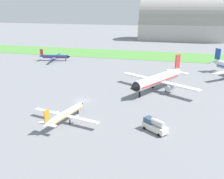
# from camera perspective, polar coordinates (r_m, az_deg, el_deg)

# --- Properties ---
(ground_plane) EXTENTS (600.00, 600.00, 0.00)m
(ground_plane) POSITION_cam_1_polar(r_m,az_deg,el_deg) (81.86, -6.51, -2.47)
(ground_plane) COLOR gray
(grass_taxiway_strip) EXTENTS (360.00, 28.00, 0.08)m
(grass_taxiway_strip) POSITION_cam_1_polar(r_m,az_deg,el_deg) (156.40, 3.90, 7.76)
(grass_taxiway_strip) COLOR #549342
(grass_taxiway_strip) RESTS_ON ground_plane
(airplane_taxiing_turboprop) EXTENTS (17.49, 20.34, 6.13)m
(airplane_taxiing_turboprop) POSITION_cam_1_polar(r_m,az_deg,el_deg) (142.33, -12.63, 7.18)
(airplane_taxiing_turboprop) COLOR navy
(airplane_taxiing_turboprop) RESTS_ON ground_plane
(airplane_midfield_jet) EXTENTS (28.30, 28.27, 11.08)m
(airplane_midfield_jet) POSITION_cam_1_polar(r_m,az_deg,el_deg) (91.42, 10.25, 2.24)
(airplane_midfield_jet) COLOR white
(airplane_midfield_jet) RESTS_ON ground_plane
(airplane_foreground_turboprop) EXTENTS (19.64, 16.92, 5.95)m
(airplane_foreground_turboprop) POSITION_cam_1_polar(r_m,az_deg,el_deg) (67.32, -10.38, -5.43)
(airplane_foreground_turboprop) COLOR white
(airplane_foreground_turboprop) RESTS_ON ground_plane
(fuel_truck_near_gate) EXTENTS (6.66, 5.78, 3.29)m
(fuel_truck_near_gate) POSITION_cam_1_polar(r_m,az_deg,el_deg) (62.70, 9.48, -7.84)
(fuel_truck_near_gate) COLOR white
(fuel_truck_near_gate) RESTS_ON ground_plane
(hangar_distant) EXTENTS (67.51, 29.29, 33.66)m
(hangar_distant) POSITION_cam_1_polar(r_m,az_deg,el_deg) (228.01, 15.05, 14.44)
(hangar_distant) COLOR #BCB7B2
(hangar_distant) RESTS_ON ground_plane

